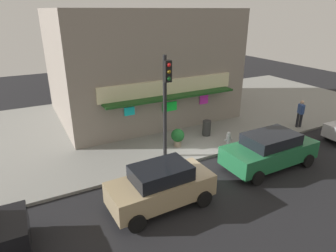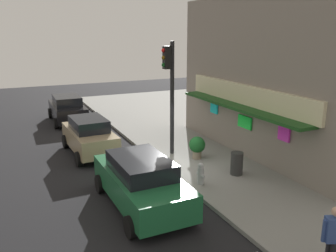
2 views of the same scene
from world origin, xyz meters
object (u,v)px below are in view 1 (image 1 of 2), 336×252
Objects in this scene: fire_hydrant at (228,139)px; parked_car_tan at (161,186)px; traffic_light at (166,95)px; parked_car_green at (270,150)px; potted_plant_by_doorway at (178,136)px; trash_can at (207,128)px; pedestrian at (300,113)px.

fire_hydrant is 0.20× the size of parked_car_tan.
traffic_light is 1.09× the size of parked_car_green.
potted_plant_by_doorway is 4.63m from parked_car_green.
fire_hydrant is 0.83× the size of potted_plant_by_doorway.
trash_can is 6.83m from parked_car_tan.
trash_can is 6.03m from pedestrian.
potted_plant_by_doorway is at bearing 35.40° from traffic_light.
parked_car_tan is at bearing -165.37° from pedestrian.
fire_hydrant is 0.18× the size of parked_car_green.
fire_hydrant is 0.91× the size of trash_can.
potted_plant_by_doorway is 0.21× the size of parked_car_green.
parked_car_green is (-5.15, -2.55, -0.21)m from pedestrian.
parked_car_tan is at bearing -152.87° from fire_hydrant.
parked_car_tan is (-2.97, -3.96, 0.16)m from potted_plant_by_doorway.
parked_car_tan reaches higher than fire_hydrant.
pedestrian is 8.07m from potted_plant_by_doorway.
traffic_light is 5.45m from parked_car_green.
fire_hydrant is 2.50m from parked_car_green.
potted_plant_by_doorway is at bearing 172.13° from pedestrian.
pedestrian is at bearing -15.49° from trash_can.
parked_car_green reaches higher than potted_plant_by_doorway.
potted_plant_by_doorway reaches higher than trash_can.
traffic_light is at bearing 177.96° from pedestrian.
fire_hydrant is at bearing 27.13° from parked_car_tan.
traffic_light is 4.47m from trash_can.
potted_plant_by_doorway is at bearing -167.20° from trash_can.
potted_plant_by_doorway is at bearing 53.17° from parked_car_tan.
trash_can is at bearing 164.51° from pedestrian.
potted_plant_by_doorway reaches higher than fire_hydrant.
parked_car_green is (0.64, -4.15, 0.28)m from trash_can.
pedestrian reaches higher than trash_can.
parked_car_green is (5.80, 0.31, -0.00)m from parked_car_tan.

